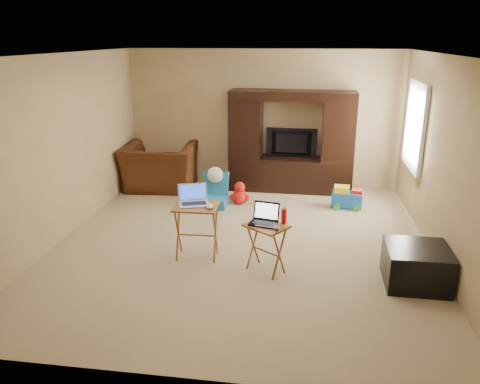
% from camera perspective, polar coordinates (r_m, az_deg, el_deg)
% --- Properties ---
extents(floor, '(5.50, 5.50, 0.00)m').
position_cam_1_polar(floor, '(6.51, 0.25, -6.14)').
color(floor, '#C9AF8B').
rests_on(floor, ground).
extents(ceiling, '(5.50, 5.50, 0.00)m').
position_cam_1_polar(ceiling, '(5.92, 0.29, 16.44)').
color(ceiling, silver).
rests_on(ceiling, ground).
extents(wall_back, '(5.00, 0.00, 5.00)m').
position_cam_1_polar(wall_back, '(8.77, 2.77, 8.88)').
color(wall_back, tan).
rests_on(wall_back, ground).
extents(wall_front, '(5.00, 0.00, 5.00)m').
position_cam_1_polar(wall_front, '(3.53, -5.92, -6.09)').
color(wall_front, tan).
rests_on(wall_front, ground).
extents(wall_left, '(0.00, 5.50, 5.50)m').
position_cam_1_polar(wall_left, '(6.89, -20.89, 5.02)').
color(wall_left, tan).
rests_on(wall_left, ground).
extents(wall_right, '(0.00, 5.50, 5.50)m').
position_cam_1_polar(wall_right, '(6.27, 23.57, 3.45)').
color(wall_right, tan).
rests_on(wall_right, ground).
extents(window_pane, '(0.00, 1.20, 1.20)m').
position_cam_1_polar(window_pane, '(7.71, 20.72, 7.51)').
color(window_pane, white).
rests_on(window_pane, ground).
extents(window_frame, '(0.06, 1.14, 1.34)m').
position_cam_1_polar(window_frame, '(7.70, 20.57, 7.52)').
color(window_frame, white).
rests_on(window_frame, ground).
extents(entertainment_center, '(2.22, 0.60, 1.81)m').
position_cam_1_polar(entertainment_center, '(8.50, 6.27, 6.11)').
color(entertainment_center, black).
rests_on(entertainment_center, floor).
extents(television, '(0.92, 0.14, 0.53)m').
position_cam_1_polar(television, '(8.52, 6.26, 5.89)').
color(television, black).
rests_on(television, entertainment_center).
extents(recliner, '(1.34, 1.19, 0.83)m').
position_cam_1_polar(recliner, '(8.75, -9.74, 3.00)').
color(recliner, '#47250F').
rests_on(recliner, floor).
extents(child_rocker, '(0.45, 0.51, 0.57)m').
position_cam_1_polar(child_rocker, '(7.75, -3.22, 0.22)').
color(child_rocker, '#1B6B98').
rests_on(child_rocker, floor).
extents(plush_toy, '(0.35, 0.29, 0.39)m').
position_cam_1_polar(plush_toy, '(7.90, -0.04, -0.09)').
color(plush_toy, red).
rests_on(plush_toy, floor).
extents(push_toy, '(0.53, 0.40, 0.38)m').
position_cam_1_polar(push_toy, '(7.91, 12.88, -0.59)').
color(push_toy, blue).
rests_on(push_toy, floor).
extents(ottoman, '(0.70, 0.70, 0.44)m').
position_cam_1_polar(ottoman, '(5.76, 20.68, -8.41)').
color(ottoman, black).
rests_on(ottoman, floor).
extents(tray_table_left, '(0.55, 0.45, 0.71)m').
position_cam_1_polar(tray_table_left, '(5.97, -5.31, -4.86)').
color(tray_table_left, '#966224').
rests_on(tray_table_left, floor).
extents(tray_table_right, '(0.59, 0.57, 0.60)m').
position_cam_1_polar(tray_table_right, '(5.63, 3.18, -6.88)').
color(tray_table_right, brown).
rests_on(tray_table_right, floor).
extents(laptop_left, '(0.45, 0.41, 0.24)m').
position_cam_1_polar(laptop_left, '(5.84, -5.66, -0.46)').
color(laptop_left, silver).
rests_on(laptop_left, tray_table_left).
extents(laptop_right, '(0.36, 0.32, 0.24)m').
position_cam_1_polar(laptop_right, '(5.49, 2.86, -2.80)').
color(laptop_right, black).
rests_on(laptop_right, tray_table_right).
extents(mouse_left, '(0.12, 0.16, 0.06)m').
position_cam_1_polar(mouse_left, '(5.73, -3.73, -1.74)').
color(mouse_left, silver).
rests_on(mouse_left, tray_table_left).
extents(mouse_right, '(0.09, 0.13, 0.05)m').
position_cam_1_polar(mouse_right, '(5.38, 4.50, -4.37)').
color(mouse_right, '#3D3D42').
rests_on(mouse_right, tray_table_right).
extents(water_bottle, '(0.06, 0.06, 0.18)m').
position_cam_1_polar(water_bottle, '(5.54, 5.39, -2.96)').
color(water_bottle, red).
rests_on(water_bottle, tray_table_right).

